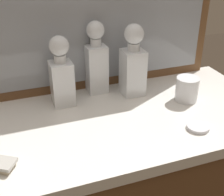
{
  "coord_description": "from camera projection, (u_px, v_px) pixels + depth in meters",
  "views": [
    {
      "loc": [
        -0.32,
        -0.88,
        1.42
      ],
      "look_at": [
        0.0,
        0.0,
        0.91
      ],
      "focal_mm": 49.88,
      "sensor_mm": 36.0,
      "label": 1
    }
  ],
  "objects": [
    {
      "name": "crystal_decanter_center",
      "position": [
        133.0,
        67.0,
        1.22
      ],
      "size": [
        0.09,
        0.09,
        0.29
      ],
      "color": "white",
      "rests_on": "dresser"
    },
    {
      "name": "crystal_decanter_front",
      "position": [
        62.0,
        78.0,
        1.15
      ],
      "size": [
        0.08,
        0.08,
        0.27
      ],
      "color": "white",
      "rests_on": "dresser"
    },
    {
      "name": "crystal_decanter_rear",
      "position": [
        96.0,
        64.0,
        1.24
      ],
      "size": [
        0.08,
        0.08,
        0.29
      ],
      "color": "white",
      "rests_on": "dresser"
    },
    {
      "name": "crystal_tumbler_far_right",
      "position": [
        187.0,
        90.0,
        1.2
      ],
      "size": [
        0.09,
        0.09,
        0.09
      ],
      "color": "white",
      "rests_on": "dresser"
    },
    {
      "name": "porcelain_dish",
      "position": [
        198.0,
        127.0,
        1.04
      ],
      "size": [
        0.08,
        0.08,
        0.01
      ],
      "color": "silver",
      "rests_on": "dresser"
    }
  ]
}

